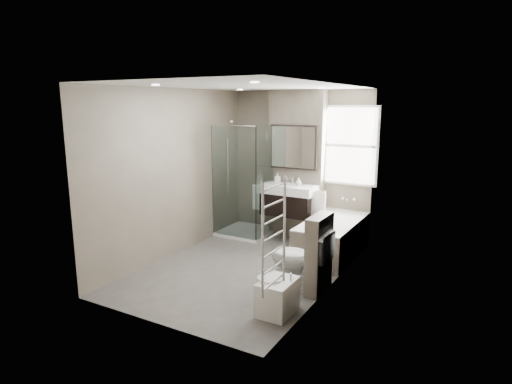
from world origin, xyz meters
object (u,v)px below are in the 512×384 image
Objects in this scene: bidet at (277,296)px; toilet at (300,259)px; bathtub at (332,236)px; vanity at (288,200)px.

toilet is at bearing 93.42° from bidet.
bidet is (0.09, -2.13, -0.11)m from bathtub.
toilet is (0.05, -1.39, 0.09)m from bathtub.
vanity is at bearing 112.41° from bidet.
bidet is at bearing 4.30° from toilet.
vanity is 2.71m from bidet.
bidet is at bearing -87.60° from bathtub.
bidet is at bearing -67.59° from vanity.
bidet is (1.01, -2.46, -0.53)m from vanity.
vanity reaches higher than bathtub.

